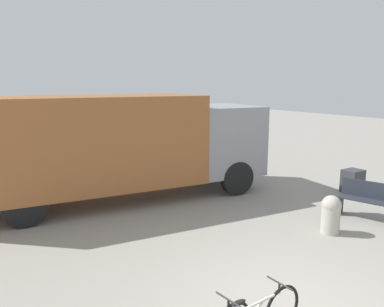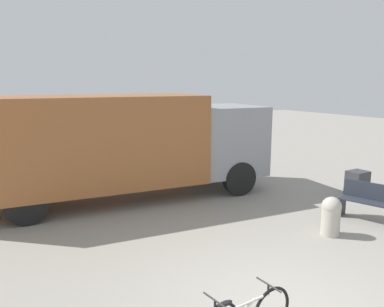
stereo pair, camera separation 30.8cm
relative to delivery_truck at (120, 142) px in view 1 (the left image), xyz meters
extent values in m
cube|color=#99592D|center=(-0.89, 0.11, 0.07)|extent=(6.48, 3.23, 2.48)
cube|color=gray|center=(3.23, -0.40, -0.12)|extent=(2.37, 2.62, 2.11)
cylinder|color=black|center=(3.37, 0.66, -1.17)|extent=(1.05, 0.40, 1.02)
cylinder|color=black|center=(3.10, -1.47, -1.17)|extent=(1.05, 0.40, 1.02)
cylinder|color=black|center=(-2.46, 1.39, -1.17)|extent=(1.05, 0.40, 1.02)
cylinder|color=black|center=(-2.72, -0.74, -1.17)|extent=(1.05, 0.40, 1.02)
cube|color=#282D38|center=(4.44, -4.91, -1.19)|extent=(0.80, 1.53, 0.03)
cube|color=#282D38|center=(4.62, -4.86, -0.98)|extent=(0.45, 1.43, 0.46)
cube|color=#2D2D33|center=(4.25, -4.25, -1.45)|extent=(0.34, 0.14, 0.47)
cylinder|color=black|center=(-1.37, -6.65, -1.02)|extent=(0.03, 0.03, 0.14)
cylinder|color=black|center=(-1.37, -6.65, -0.95)|extent=(0.07, 0.44, 0.02)
cylinder|color=silver|center=(-1.00, -6.74, -1.09)|extent=(0.90, 0.08, 0.04)
ellipsoid|color=black|center=(-1.29, -6.75, -0.96)|extent=(0.22, 0.10, 0.05)
cylinder|color=black|center=(-0.56, -6.71, -1.02)|extent=(0.03, 0.03, 0.14)
cylinder|color=black|center=(-0.56, -6.71, -0.95)|extent=(0.05, 0.44, 0.02)
cylinder|color=#B2AD9E|center=(2.96, -4.91, -1.35)|extent=(0.41, 0.41, 0.66)
sphere|color=#B2AD9E|center=(2.96, -4.91, -1.02)|extent=(0.43, 0.43, 0.43)
cube|color=#38383D|center=(6.25, -3.25, -1.33)|extent=(0.59, 0.49, 0.71)
camera|label=1|loc=(-4.02, -9.89, 1.67)|focal=35.00mm
camera|label=2|loc=(-3.76, -10.05, 1.67)|focal=35.00mm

